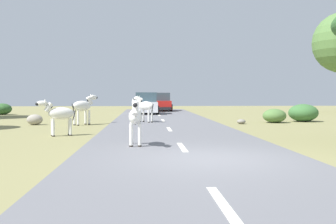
{
  "coord_description": "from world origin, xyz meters",
  "views": [
    {
      "loc": [
        -1.57,
        -9.41,
        1.62
      ],
      "look_at": [
        -0.51,
        8.1,
        0.83
      ],
      "focal_mm": 41.4,
      "sensor_mm": 36.0,
      "label": 1
    }
  ],
  "objects_px": {
    "zebra_0": "(135,117)",
    "zebra_3": "(59,114)",
    "zebra_1": "(83,106)",
    "bush_1": "(274,116)",
    "car_1": "(161,103)",
    "zebra_2": "(145,106)",
    "car_0": "(146,104)",
    "rock_1": "(35,120)",
    "rock_0": "(241,122)",
    "bush_2": "(303,113)",
    "bush_3": "(2,109)"
  },
  "relations": [
    {
      "from": "car_1",
      "to": "bush_2",
      "type": "relative_size",
      "value": 2.48
    },
    {
      "from": "bush_2",
      "to": "zebra_3",
      "type": "bearing_deg",
      "value": -150.49
    },
    {
      "from": "zebra_3",
      "to": "bush_3",
      "type": "xyz_separation_m",
      "value": [
        -8.12,
        16.59,
        -0.41
      ]
    },
    {
      "from": "zebra_1",
      "to": "car_0",
      "type": "distance_m",
      "value": 11.31
    },
    {
      "from": "zebra_3",
      "to": "rock_1",
      "type": "xyz_separation_m",
      "value": [
        -2.51,
        5.65,
        -0.58
      ]
    },
    {
      "from": "bush_1",
      "to": "bush_2",
      "type": "xyz_separation_m",
      "value": [
        2.03,
        0.81,
        0.13
      ]
    },
    {
      "from": "car_0",
      "to": "bush_2",
      "type": "distance_m",
      "value": 12.99
    },
    {
      "from": "car_0",
      "to": "bush_3",
      "type": "bearing_deg",
      "value": 178.78
    },
    {
      "from": "bush_3",
      "to": "bush_1",
      "type": "bearing_deg",
      "value": -28.25
    },
    {
      "from": "zebra_3",
      "to": "rock_0",
      "type": "distance_m",
      "value": 10.36
    },
    {
      "from": "car_0",
      "to": "car_1",
      "type": "relative_size",
      "value": 1.0
    },
    {
      "from": "zebra_3",
      "to": "bush_2",
      "type": "distance_m",
      "value": 14.72
    },
    {
      "from": "car_0",
      "to": "rock_1",
      "type": "xyz_separation_m",
      "value": [
        -5.98,
        -10.64,
        -0.56
      ]
    },
    {
      "from": "zebra_1",
      "to": "car_0",
      "type": "height_order",
      "value": "car_0"
    },
    {
      "from": "zebra_0",
      "to": "zebra_3",
      "type": "bearing_deg",
      "value": -49.61
    },
    {
      "from": "zebra_1",
      "to": "zebra_2",
      "type": "relative_size",
      "value": 1.09
    },
    {
      "from": "zebra_1",
      "to": "bush_1",
      "type": "relative_size",
      "value": 1.24
    },
    {
      "from": "zebra_1",
      "to": "car_1",
      "type": "bearing_deg",
      "value": 114.08
    },
    {
      "from": "zebra_1",
      "to": "rock_0",
      "type": "bearing_deg",
      "value": 41.56
    },
    {
      "from": "zebra_1",
      "to": "zebra_3",
      "type": "relative_size",
      "value": 1.14
    },
    {
      "from": "car_1",
      "to": "bush_3",
      "type": "xyz_separation_m",
      "value": [
        -13.05,
        -5.32,
        -0.4
      ]
    },
    {
      "from": "zebra_2",
      "to": "car_0",
      "type": "bearing_deg",
      "value": 45.49
    },
    {
      "from": "zebra_0",
      "to": "car_0",
      "type": "xyz_separation_m",
      "value": [
        0.42,
        19.74,
        -0.07
      ]
    },
    {
      "from": "zebra_2",
      "to": "zebra_3",
      "type": "bearing_deg",
      "value": -160.36
    },
    {
      "from": "zebra_0",
      "to": "bush_3",
      "type": "relative_size",
      "value": 1.03
    },
    {
      "from": "bush_2",
      "to": "rock_0",
      "type": "relative_size",
      "value": 3.68
    },
    {
      "from": "zebra_0",
      "to": "zebra_1",
      "type": "height_order",
      "value": "zebra_1"
    },
    {
      "from": "zebra_1",
      "to": "bush_2",
      "type": "xyz_separation_m",
      "value": [
        12.73,
        1.75,
        -0.47
      ]
    },
    {
      "from": "zebra_0",
      "to": "rock_0",
      "type": "xyz_separation_m",
      "value": [
        5.6,
        9.11,
        -0.79
      ]
    },
    {
      "from": "zebra_1",
      "to": "rock_1",
      "type": "bearing_deg",
      "value": -142.7
    },
    {
      "from": "zebra_1",
      "to": "bush_1",
      "type": "distance_m",
      "value": 10.76
    },
    {
      "from": "car_0",
      "to": "car_1",
      "type": "distance_m",
      "value": 5.81
    },
    {
      "from": "zebra_0",
      "to": "bush_3",
      "type": "xyz_separation_m",
      "value": [
        -11.17,
        20.05,
        -0.47
      ]
    },
    {
      "from": "rock_1",
      "to": "zebra_3",
      "type": "bearing_deg",
      "value": -66.05
    },
    {
      "from": "bush_1",
      "to": "bush_2",
      "type": "bearing_deg",
      "value": 21.75
    },
    {
      "from": "zebra_3",
      "to": "zebra_1",
      "type": "bearing_deg",
      "value": -23.06
    },
    {
      "from": "zebra_0",
      "to": "zebra_3",
      "type": "xyz_separation_m",
      "value": [
        -3.05,
        3.46,
        -0.06
      ]
    },
    {
      "from": "zebra_3",
      "to": "bush_1",
      "type": "distance_m",
      "value": 12.56
    },
    {
      "from": "zebra_2",
      "to": "car_0",
      "type": "height_order",
      "value": "car_0"
    },
    {
      "from": "bush_1",
      "to": "rock_0",
      "type": "relative_size",
      "value": 2.81
    },
    {
      "from": "rock_1",
      "to": "car_0",
      "type": "bearing_deg",
      "value": 60.65
    },
    {
      "from": "zebra_1",
      "to": "zebra_3",
      "type": "height_order",
      "value": "zebra_1"
    },
    {
      "from": "bush_1",
      "to": "bush_3",
      "type": "distance_m",
      "value": 21.45
    },
    {
      "from": "rock_0",
      "to": "zebra_2",
      "type": "bearing_deg",
      "value": 168.59
    },
    {
      "from": "car_1",
      "to": "rock_1",
      "type": "height_order",
      "value": "car_1"
    },
    {
      "from": "car_1",
      "to": "bush_2",
      "type": "xyz_separation_m",
      "value": [
        7.88,
        -14.66,
        -0.32
      ]
    },
    {
      "from": "car_1",
      "to": "rock_0",
      "type": "relative_size",
      "value": 9.14
    },
    {
      "from": "zebra_0",
      "to": "car_1",
      "type": "xyz_separation_m",
      "value": [
        1.87,
        25.37,
        -0.07
      ]
    },
    {
      "from": "bush_2",
      "to": "zebra_1",
      "type": "bearing_deg",
      "value": -172.18
    },
    {
      "from": "zebra_1",
      "to": "rock_1",
      "type": "relative_size",
      "value": 2.0
    }
  ]
}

